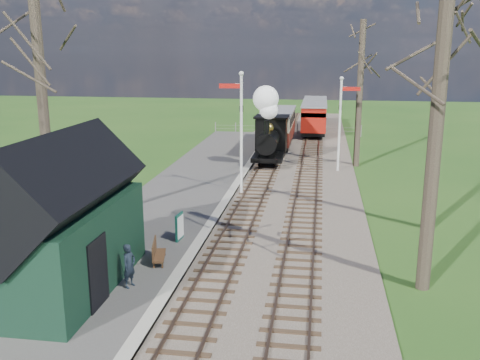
# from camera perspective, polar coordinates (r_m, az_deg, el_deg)

# --- Properties ---
(distant_hills) EXTENTS (114.40, 48.00, 22.02)m
(distant_hills) POSITION_cam_1_polar(r_m,az_deg,el_deg) (78.05, 6.94, -3.83)
(distant_hills) COLOR #385B23
(distant_hills) RESTS_ON ground
(ballast_bed) EXTENTS (8.00, 60.00, 0.10)m
(ballast_bed) POSITION_cam_1_polar(r_m,az_deg,el_deg) (32.89, 5.14, 1.09)
(ballast_bed) COLOR brown
(ballast_bed) RESTS_ON ground
(track_near) EXTENTS (1.60, 60.00, 0.15)m
(track_near) POSITION_cam_1_polar(r_m,az_deg,el_deg) (32.98, 2.89, 1.25)
(track_near) COLOR brown
(track_near) RESTS_ON ground
(track_far) EXTENTS (1.60, 60.00, 0.15)m
(track_far) POSITION_cam_1_polar(r_m,az_deg,el_deg) (32.83, 7.40, 1.09)
(track_far) COLOR brown
(track_far) RESTS_ON ground
(platform) EXTENTS (5.00, 44.00, 0.20)m
(platform) POSITION_cam_1_polar(r_m,az_deg,el_deg) (25.96, -6.65, -2.29)
(platform) COLOR #474442
(platform) RESTS_ON ground
(coping_strip) EXTENTS (0.40, 44.00, 0.21)m
(coping_strip) POSITION_cam_1_polar(r_m,az_deg,el_deg) (25.46, -1.64, -2.51)
(coping_strip) COLOR #B2AD9E
(coping_strip) RESTS_ON ground
(station_shed) EXTENTS (3.25, 6.30, 4.78)m
(station_shed) POSITION_cam_1_polar(r_m,az_deg,el_deg) (16.67, -18.57, -4.31)
(station_shed) COLOR black
(station_shed) RESTS_ON platform
(semaphore_near) EXTENTS (1.22, 0.24, 6.22)m
(semaphore_near) POSITION_cam_1_polar(r_m,az_deg,el_deg) (26.59, -0.00, 5.95)
(semaphore_near) COLOR silver
(semaphore_near) RESTS_ON ground
(semaphore_far) EXTENTS (1.22, 0.24, 5.72)m
(semaphore_far) POSITION_cam_1_polar(r_m,az_deg,el_deg) (32.30, 10.75, 6.61)
(semaphore_far) COLOR silver
(semaphore_far) RESTS_ON ground
(bare_trees) EXTENTS (15.51, 22.39, 12.00)m
(bare_trees) POSITION_cam_1_polar(r_m,az_deg,el_deg) (20.33, 3.39, 8.02)
(bare_trees) COLOR #382D23
(bare_trees) RESTS_ON ground
(fence_line) EXTENTS (12.60, 0.08, 1.00)m
(fence_line) POSITION_cam_1_polar(r_m,az_deg,el_deg) (46.62, 5.02, 5.46)
(fence_line) COLOR slate
(fence_line) RESTS_ON ground
(locomotive) EXTENTS (1.99, 4.63, 4.96)m
(locomotive) POSITION_cam_1_polar(r_m,az_deg,el_deg) (33.97, 3.15, 5.33)
(locomotive) COLOR black
(locomotive) RESTS_ON ground
(coach) EXTENTS (2.32, 7.94, 2.44)m
(coach) POSITION_cam_1_polar(r_m,az_deg,el_deg) (40.04, 4.01, 5.72)
(coach) COLOR black
(coach) RESTS_ON ground
(red_carriage_a) EXTENTS (2.12, 5.25, 2.23)m
(red_carriage_a) POSITION_cam_1_polar(r_m,az_deg,el_deg) (45.92, 7.89, 6.50)
(red_carriage_a) COLOR black
(red_carriage_a) RESTS_ON ground
(red_carriage_b) EXTENTS (2.12, 5.25, 2.23)m
(red_carriage_b) POSITION_cam_1_polar(r_m,az_deg,el_deg) (51.38, 7.99, 7.25)
(red_carriage_b) COLOR black
(red_carriage_b) RESTS_ON ground
(sign_board) EXTENTS (0.16, 0.71, 1.03)m
(sign_board) POSITION_cam_1_polar(r_m,az_deg,el_deg) (20.39, -6.47, -4.97)
(sign_board) COLOR #0F4739
(sign_board) RESTS_ON platform
(bench) EXTENTS (0.65, 1.34, 0.74)m
(bench) POSITION_cam_1_polar(r_m,az_deg,el_deg) (18.51, -8.90, -7.60)
(bench) COLOR #4A2F1A
(bench) RESTS_ON platform
(person) EXTENTS (0.47, 0.58, 1.36)m
(person) POSITION_cam_1_polar(r_m,az_deg,el_deg) (16.67, -11.74, -8.94)
(person) COLOR #1A232F
(person) RESTS_ON platform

